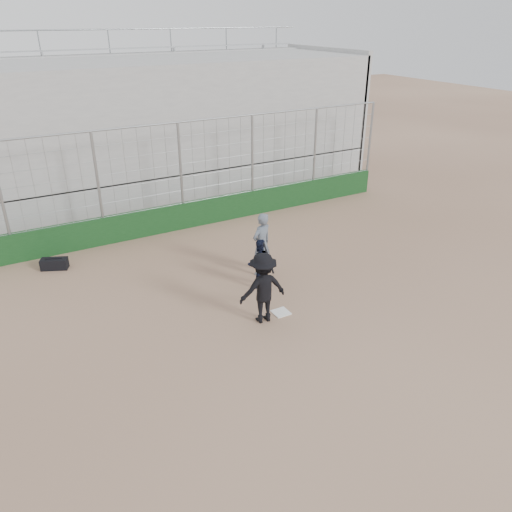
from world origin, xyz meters
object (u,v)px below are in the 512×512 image
batter_at_plate (263,288)px  equipment_bag (54,264)px  umpire (262,247)px  catcher_crouched (259,271)px

batter_at_plate → equipment_bag: 7.36m
umpire → equipment_bag: umpire is taller
catcher_crouched → equipment_bag: catcher_crouched is taller
umpire → batter_at_plate: bearing=43.2°
catcher_crouched → umpire: (0.50, 0.71, 0.39)m
batter_at_plate → umpire: bearing=60.7°
equipment_bag → batter_at_plate: bearing=-53.6°
catcher_crouched → equipment_bag: size_ratio=1.18×
batter_at_plate → umpire: size_ratio=1.14×
equipment_bag → catcher_crouched: bearing=-39.6°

